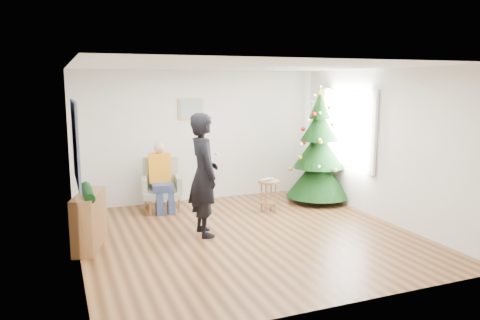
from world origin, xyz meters
name	(u,v)px	position (x,y,z in m)	size (l,w,h in m)	color
floor	(248,236)	(0.00, 0.00, 0.00)	(5.00, 5.00, 0.00)	brown
ceiling	(249,66)	(0.00, 0.00, 2.60)	(5.00, 5.00, 0.00)	white
wall_back	(200,136)	(0.00, 2.50, 1.30)	(5.00, 5.00, 0.00)	silver
wall_front	(342,188)	(0.00, -2.50, 1.30)	(5.00, 5.00, 0.00)	silver
wall_left	(74,164)	(-2.50, 0.00, 1.30)	(5.00, 5.00, 0.00)	silver
wall_right	(383,145)	(2.50, 0.00, 1.30)	(5.00, 5.00, 0.00)	silver
window_panel	(348,128)	(2.47, 1.00, 1.50)	(0.04, 1.30, 1.40)	white
curtains	(347,128)	(2.44, 1.00, 1.50)	(0.05, 1.75, 1.50)	white
christmas_tree	(319,151)	(2.11, 1.43, 1.02)	(1.25, 1.25, 2.27)	#3F2816
stool	(269,196)	(0.87, 1.11, 0.30)	(0.40, 0.40, 0.59)	brown
laptop	(269,180)	(0.87, 1.11, 0.61)	(0.33, 0.21, 0.03)	silver
armchair	(162,192)	(-0.93, 1.96, 0.36)	(0.79, 0.74, 0.98)	gray
seated_person	(161,177)	(-0.94, 1.91, 0.65)	(0.43, 0.60, 1.28)	navy
standing_man	(204,175)	(-0.62, 0.32, 0.96)	(0.70, 0.46, 1.91)	black
game_controller	(217,154)	(-0.41, 0.29, 1.28)	(0.04, 0.13, 0.04)	white
console	(89,220)	(-2.33, 0.38, 0.40)	(0.30, 1.00, 0.80)	brown
garland	(88,192)	(-2.33, 0.38, 0.82)	(0.14, 0.14, 0.90)	black
tapestry	(75,143)	(-2.46, 0.30, 1.55)	(0.03, 1.50, 1.15)	black
framed_picture	(191,109)	(-0.20, 2.46, 1.85)	(0.52, 0.05, 0.42)	tan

